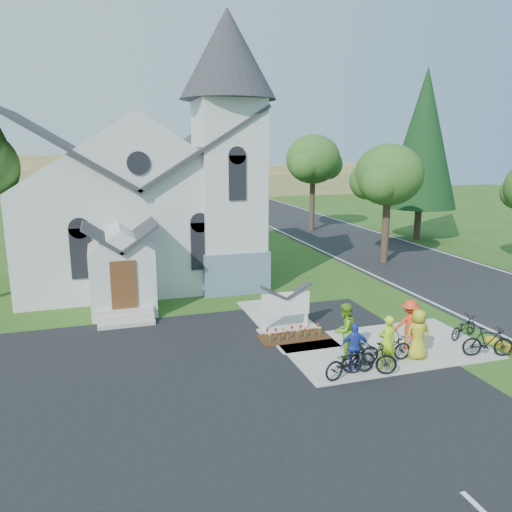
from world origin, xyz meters
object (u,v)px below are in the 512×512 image
object	(u,v)px
cyclist_0	(387,342)
bike_2	(386,348)
cyclist_1	(344,330)
cyclist_2	(355,347)
cyclist_4	(418,334)
bike_3	(488,342)
cyclist_3	(410,324)
bike_0	(351,361)
church_sign	(286,305)
bike_1	(369,359)
bike_4	(463,327)

from	to	relation	value
cyclist_0	bike_2	size ratio (longest dim) A/B	0.99
cyclist_1	cyclist_2	distance (m)	0.98
cyclist_0	cyclist_4	bearing A→B (deg)	-163.35
bike_3	cyclist_4	distance (m)	2.45
cyclist_3	bike_0	bearing A→B (deg)	36.83
church_sign	bike_0	distance (m)	4.41
cyclist_0	cyclist_3	size ratio (longest dim) A/B	1.00
cyclist_3	bike_1	bearing A→B (deg)	42.94
cyclist_0	bike_2	bearing A→B (deg)	-118.30
church_sign	cyclist_3	xyz separation A→B (m)	(3.43, -3.00, -0.11)
cyclist_2	bike_3	distance (m)	4.76
bike_2	cyclist_3	xyz separation A→B (m)	(1.35, 0.74, 0.41)
cyclist_4	bike_2	bearing A→B (deg)	2.91
bike_0	bike_4	size ratio (longest dim) A/B	1.25
bike_1	cyclist_4	distance (m)	2.20
cyclist_4	bike_4	xyz separation A→B (m)	(2.72, 1.07, -0.45)
cyclist_2	cyclist_0	bearing A→B (deg)	-176.00
bike_1	cyclist_4	bearing A→B (deg)	-53.80
bike_3	cyclist_3	bearing A→B (deg)	74.85
church_sign	cyclist_1	world-z (taller)	cyclist_1
cyclist_3	bike_3	size ratio (longest dim) A/B	1.02
cyclist_3	bike_2	bearing A→B (deg)	41.04
bike_0	bike_3	distance (m)	5.07
bike_2	cyclist_4	xyz separation A→B (m)	(1.10, -0.10, 0.39)
church_sign	bike_4	size ratio (longest dim) A/B	1.44
bike_1	church_sign	bearing A→B (deg)	35.23
cyclist_4	church_sign	bearing A→B (deg)	-42.23
church_sign	cyclist_1	xyz separation A→B (m)	(0.93, -3.01, -0.04)
cyclist_4	bike_4	world-z (taller)	cyclist_4
bike_1	cyclist_3	bearing A→B (deg)	-37.83
cyclist_3	bike_4	bearing A→B (deg)	-162.60
church_sign	cyclist_4	bearing A→B (deg)	-50.46
cyclist_4	bike_4	distance (m)	2.96
cyclist_2	cyclist_3	bearing A→B (deg)	-144.43
cyclist_1	cyclist_2	world-z (taller)	cyclist_1
bike_4	bike_3	bearing A→B (deg)	147.01
church_sign	bike_0	size ratio (longest dim) A/B	1.15
cyclist_3	cyclist_4	size ratio (longest dim) A/B	1.02
church_sign	bike_2	size ratio (longest dim) A/B	1.26
bike_2	bike_3	world-z (taller)	bike_3
bike_0	cyclist_0	bearing A→B (deg)	-94.52
cyclist_0	cyclist_3	bearing A→B (deg)	-140.85
cyclist_0	bike_3	distance (m)	3.74
cyclist_1	bike_2	bearing A→B (deg)	123.41
bike_1	cyclist_3	xyz separation A→B (m)	(2.35, 1.40, 0.36)
cyclist_0	bike_2	world-z (taller)	cyclist_0
cyclist_2	bike_3	size ratio (longest dim) A/B	0.90
cyclist_2	church_sign	bearing A→B (deg)	-63.21
bike_2	cyclist_4	bearing A→B (deg)	-93.26
cyclist_0	bike_0	bearing A→B (deg)	11.03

